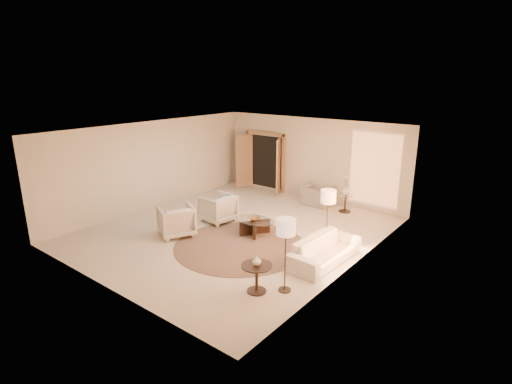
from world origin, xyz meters
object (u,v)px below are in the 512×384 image
Objects in this scene: accent_chair at (318,193)px; side_table at (345,201)px; end_table at (257,273)px; floor_lamp_far at (286,230)px; coffee_table at (255,225)px; end_vase at (257,261)px; sofa at (325,250)px; armchair_right at (176,219)px; floor_lamp_near at (328,199)px; side_vase at (346,190)px; bowl at (255,218)px; armchair_left at (218,207)px.

accent_chair reaches higher than side_table.
floor_lamp_far is at bearing 42.66° from end_table.
end_vase reaches higher than coffee_table.
end_vase is (1.83, -5.64, 0.25)m from accent_chair.
floor_lamp_far is at bearing 42.66° from end_vase.
end_table is (-0.42, -2.02, 0.11)m from sofa.
armchair_right is 4.09m from floor_lamp_near.
floor_lamp_near is at bearing 87.75° from end_table.
end_table is 2.30× the size of side_vase.
coffee_table is 2.27m from floor_lamp_near.
coffee_table is (-0.05, -3.31, -0.17)m from accent_chair.
floor_lamp_far is (3.95, -0.61, 0.85)m from armchair_right.
bowl is at bearing -108.50° from side_vase.
end_table reaches higher than coffee_table.
bowl is (-2.30, 0.31, 0.16)m from sofa.
floor_lamp_near reaches higher than coffee_table.
end_table is at bearing -137.34° from floor_lamp_far.
armchair_left is at bearing 143.97° from end_table.
armchair_left reaches higher than end_table.
armchair_right is (-3.95, -1.02, 0.16)m from sofa.
armchair_right reaches higher than end_table.
side_vase is (-0.90, 2.91, -0.60)m from floor_lamp_near.
accent_chair is at bearing 34.80° from sofa.
armchair_right is 3.35× the size of side_vase.
accent_chair is at bearing 176.65° from side_vase.
armchair_right is at bearing -141.02° from bowl.
floor_lamp_far reaches higher than sofa.
sofa reaches higher than side_table.
sofa is 2.25× the size of armchair_right.
end_vase is (0.80, -5.58, 0.33)m from side_table.
side_table is 5.64m from end_vase.
accent_chair is 1.72× the size of side_table.
floor_lamp_near is 2.74m from end_vase.
side_vase is (2.59, 3.11, 0.26)m from armchair_left.
bowl is (1.64, 1.33, 0.01)m from armchair_right.
side_vase is at bearing 21.77° from sofa.
end_table is at bearing -50.98° from coffee_table.
sofa is 1.74× the size of coffee_table.
sofa is 1.24m from floor_lamp_near.
side_table reaches higher than coffee_table.
end_vase reaches higher than sofa.
armchair_left is 3.53m from accent_chair.
armchair_left is at bearing -129.76° from side_vase.
floor_lamp_near reaches higher than end_table.
end_table is 5.63m from side_table.
floor_lamp_far is 5.64× the size of side_vase.
side_table is 2.12× the size of side_vase.
end_vase is (3.53, -1.00, 0.23)m from armchair_right.
armchair_left is at bearing 151.31° from floor_lamp_far.
sofa is 4.08m from armchair_right.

